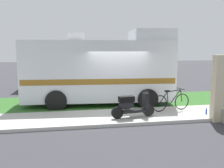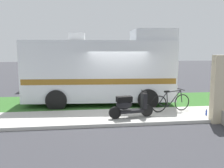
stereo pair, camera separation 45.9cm
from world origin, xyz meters
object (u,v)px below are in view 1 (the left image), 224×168
at_px(bicycle, 171,102).
at_px(bottle_green, 206,112).
at_px(motorhome_rv, 101,70).
at_px(pickup_truck_near, 56,75).
at_px(scooter, 132,105).

xyz_separation_m(bicycle, bottle_green, (1.13, -0.74, -0.28)).
height_order(motorhome_rv, bicycle, motorhome_rv).
relative_size(bicycle, pickup_truck_near, 0.30).
bearing_deg(bottle_green, bicycle, 146.80).
relative_size(motorhome_rv, bottle_green, 28.22).
bearing_deg(scooter, bottle_green, -1.14).
xyz_separation_m(bicycle, pickup_truck_near, (-4.91, 7.01, 0.45)).
bearing_deg(pickup_truck_near, bicycle, -54.99).
xyz_separation_m(scooter, pickup_truck_near, (-3.10, 7.69, 0.37)).
bearing_deg(motorhome_rv, bottle_green, -37.84).
bearing_deg(motorhome_rv, bicycle, -39.71).
relative_size(motorhome_rv, bicycle, 4.03).
xyz_separation_m(scooter, bicycle, (1.81, 0.68, -0.08)).
xyz_separation_m(pickup_truck_near, bottle_green, (6.04, -7.75, -0.72)).
bearing_deg(scooter, motorhome_rv, 105.15).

